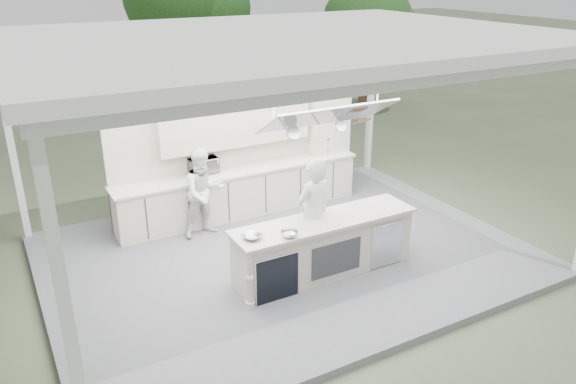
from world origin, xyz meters
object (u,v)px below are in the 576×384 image
demo_island (323,247)px  head_chef (313,216)px  back_counter (241,191)px  sous_chef (204,193)px

demo_island → head_chef: size_ratio=1.62×
demo_island → back_counter: size_ratio=0.61×
demo_island → head_chef: head_chef is taller
head_chef → demo_island: bearing=97.7°
demo_island → sous_chef: (-1.15, 2.26, 0.36)m
head_chef → sous_chef: size_ratio=1.15×
demo_island → back_counter: (-0.18, 2.81, 0.00)m
head_chef → sous_chef: bearing=-75.0°
sous_chef → demo_island: bearing=-67.8°
back_counter → sous_chef: 1.17m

